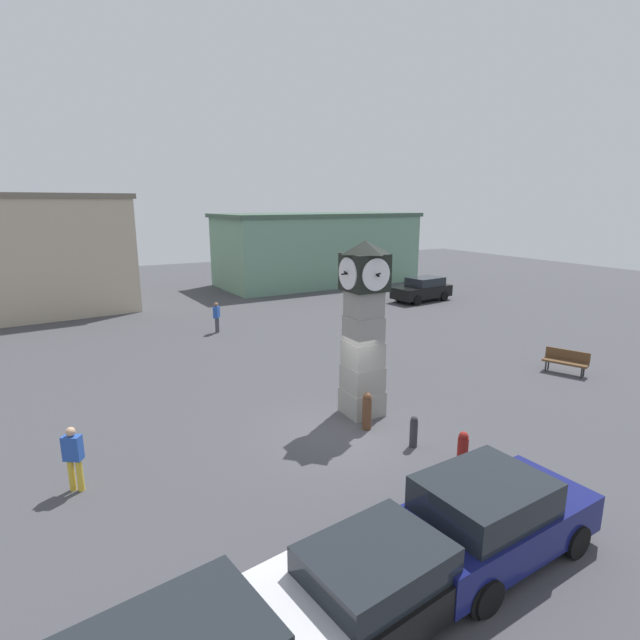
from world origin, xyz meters
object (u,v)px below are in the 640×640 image
object	(u,v)px
car_far_lot	(423,289)
clock_tower	(363,327)
car_by_building	(490,516)
pedestrian_near_bench	(217,316)
pedestrian_crossing_lot	(73,455)
bollard_far_row	(463,451)
bench	(566,360)
bollard_near_tower	(367,411)
bollard_mid_row	(414,431)
car_near_tower	(385,580)

from	to	relation	value
car_far_lot	clock_tower	bearing A→B (deg)	-135.70
clock_tower	car_by_building	distance (m)	7.01
pedestrian_near_bench	pedestrian_crossing_lot	xyz separation A→B (m)	(-7.24, -12.40, 0.00)
bollard_far_row	bench	xyz separation A→B (m)	(8.80, 3.45, -0.00)
clock_tower	car_by_building	size ratio (longest dim) A/B	1.30
pedestrian_crossing_lot	bollard_near_tower	bearing A→B (deg)	-4.16
bollard_near_tower	pedestrian_near_bench	world-z (taller)	pedestrian_near_bench
pedestrian_crossing_lot	bollard_far_row	bearing A→B (deg)	-23.38
car_by_building	pedestrian_near_bench	world-z (taller)	car_by_building
car_far_lot	pedestrian_near_bench	size ratio (longest dim) A/B	2.78
bollard_near_tower	pedestrian_crossing_lot	bearing A→B (deg)	175.84
car_far_lot	pedestrian_near_bench	world-z (taller)	car_far_lot
clock_tower	bollard_far_row	size ratio (longest dim) A/B	5.21
bollard_far_row	pedestrian_near_bench	xyz separation A→B (m)	(-1.16, 16.03, 0.36)
bollard_mid_row	car_by_building	bearing A→B (deg)	-110.57
car_near_tower	car_by_building	world-z (taller)	car_by_building
car_near_tower	pedestrian_crossing_lot	size ratio (longest dim) A/B	2.60
bench	pedestrian_crossing_lot	xyz separation A→B (m)	(-17.19, 0.18, 0.37)
bollard_far_row	car_far_lot	xyz separation A→B (m)	(13.54, 17.53, 0.28)
bollard_far_row	car_far_lot	bearing A→B (deg)	52.33
clock_tower	pedestrian_near_bench	size ratio (longest dim) A/B	3.44
car_near_tower	pedestrian_near_bench	xyz separation A→B (m)	(3.21, 18.78, 0.17)
clock_tower	pedestrian_near_bench	distance (m)	12.14
bollard_far_row	car_far_lot	world-z (taller)	car_far_lot
clock_tower	car_near_tower	xyz separation A→B (m)	(-4.11, -6.83, -2.08)
bollard_near_tower	bollard_far_row	size ratio (longest dim) A/B	1.09
clock_tower	pedestrian_crossing_lot	distance (m)	8.37
car_by_building	bench	world-z (taller)	car_by_building
bollard_mid_row	car_far_lot	bearing A→B (deg)	49.20
bollard_far_row	car_far_lot	distance (m)	22.16
car_near_tower	bench	xyz separation A→B (m)	(13.16, 6.20, -0.20)
car_by_building	bollard_near_tower	bearing A→B (deg)	79.66
bollard_near_tower	bollard_far_row	distance (m)	3.16
bench	pedestrian_near_bench	bearing A→B (deg)	128.37
bollard_mid_row	car_by_building	xyz separation A→B (m)	(-1.52, -4.04, 0.37)
car_near_tower	bench	size ratio (longest dim) A/B	2.43
clock_tower	car_far_lot	distance (m)	19.38
bollard_far_row	bench	bearing A→B (deg)	21.42
bollard_near_tower	pedestrian_near_bench	bearing A→B (deg)	91.79
car_far_lot	pedestrian_near_bench	xyz separation A→B (m)	(-14.70, -1.51, 0.08)
clock_tower	bench	bearing A→B (deg)	-3.93
bench	pedestrian_crossing_lot	bearing A→B (deg)	179.41
bollard_mid_row	pedestrian_crossing_lot	world-z (taller)	pedestrian_crossing_lot
bollard_mid_row	pedestrian_crossing_lot	distance (m)	8.42
bollard_far_row	bench	world-z (taller)	bollard_far_row
car_by_building	pedestrian_crossing_lot	xyz separation A→B (m)	(-6.63, 6.11, 0.07)
bollard_mid_row	car_near_tower	bearing A→B (deg)	-133.66
car_near_tower	pedestrian_near_bench	world-z (taller)	pedestrian_near_bench
car_near_tower	clock_tower	bearing A→B (deg)	58.95
bollard_mid_row	bollard_far_row	xyz separation A→B (m)	(0.25, -1.56, 0.07)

